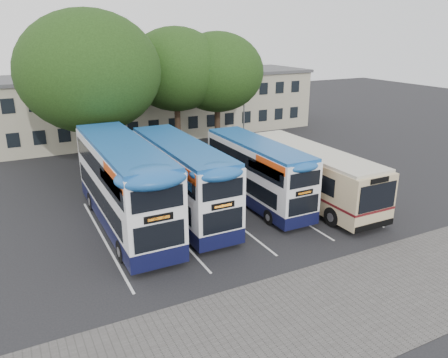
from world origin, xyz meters
name	(u,v)px	position (x,y,z in m)	size (l,w,h in m)	color
ground	(332,236)	(0.00, 0.00, 0.00)	(120.00, 120.00, 0.00)	black
paving_strip	(374,294)	(-2.00, -5.00, 0.01)	(40.00, 6.00, 0.01)	#595654
bay_lines	(225,215)	(-3.75, 5.00, 0.01)	(14.12, 11.00, 0.01)	silver
depot_building	(159,103)	(0.00, 26.99, 3.15)	(32.40, 8.40, 6.20)	#A89F87
lamp_post	(244,88)	(6.00, 19.97, 5.08)	(0.25, 1.05, 9.06)	gray
tree_left	(89,72)	(-8.62, 16.25, 7.48)	(9.99, 9.99, 11.74)	black
tree_mid	(176,69)	(-1.17, 18.87, 7.17)	(8.03, 8.03, 10.59)	black
tree_right	(217,72)	(2.39, 18.40, 6.83)	(7.92, 7.92, 10.21)	black
bus_dd_left	(124,181)	(-9.25, 6.12, 2.61)	(2.76, 11.37, 4.74)	#0E1033
bus_dd_mid	(181,176)	(-5.95, 6.14, 2.39)	(2.53, 10.43, 4.35)	#0E1033
bus_dd_right	(257,170)	(-1.12, 5.81, 2.16)	(2.28, 9.41, 3.92)	#0E1033
bus_single	(309,171)	(2.08, 4.84, 1.90)	(2.85, 11.21, 3.35)	#CDB688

